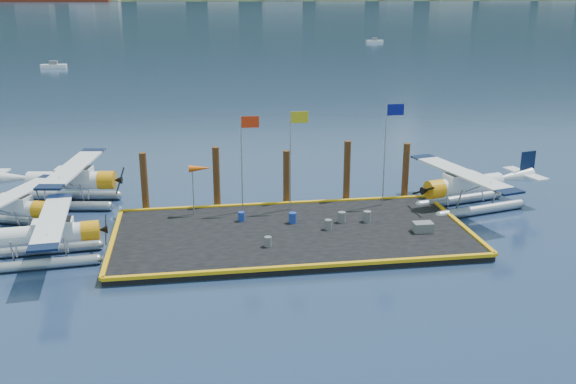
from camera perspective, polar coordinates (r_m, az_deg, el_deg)
name	(u,v)px	position (r m, az deg, el deg)	size (l,w,h in m)	color
ground	(292,237)	(36.93, 0.34, -4.06)	(4000.00, 4000.00, 0.00)	#192D4B
dock	(292,234)	(36.85, 0.34, -3.77)	(20.00, 10.00, 0.40)	black
dock_bumpers	(292,229)	(36.75, 0.34, -3.35)	(20.25, 10.25, 0.18)	#E3A30D
seaplane_a	(47,237)	(35.58, -20.64, -3.76)	(7.94, 8.76, 3.10)	#969BA4
seaplane_b	(9,210)	(40.91, -23.52, -1.44)	(7.89, 8.35, 3.02)	#969BA4
seaplane_c	(69,183)	(44.34, -18.90, 0.79)	(9.11, 10.01, 3.54)	#969BA4
seaplane_d	(466,188)	(42.64, 15.57, 0.38)	(8.94, 9.67, 3.43)	#969BA4
drum_0	(241,216)	(38.36, -4.17, -2.19)	(0.40, 0.40, 0.56)	#1B3698
drum_1	(328,225)	(36.99, 3.60, -2.91)	(0.41, 0.41, 0.58)	slate
drum_2	(342,217)	(38.17, 4.80, -2.24)	(0.45, 0.45, 0.64)	slate
drum_3	(268,242)	(34.52, -1.79, -4.43)	(0.39, 0.39, 0.55)	slate
drum_4	(367,216)	(38.42, 7.05, -2.17)	(0.46, 0.46, 0.65)	slate
drum_5	(293,218)	(37.94, 0.42, -2.30)	(0.45, 0.45, 0.63)	#1B3698
crate	(423,227)	(37.40, 11.90, -3.06)	(1.10, 0.73, 0.55)	slate
flagpole_red	(245,149)	(38.95, -3.87, 3.83)	(1.14, 0.08, 6.00)	#9899A0
flagpole_yellow	(294,145)	(39.27, 0.50, 4.16)	(1.14, 0.08, 6.20)	#9899A0
flagpole_blue	(388,139)	(40.59, 8.91, 4.64)	(1.14, 0.08, 6.50)	#9899A0
windsock	(200,169)	(39.12, -7.82, 2.00)	(1.40, 0.44, 3.12)	#9899A0
piling_0	(144,184)	(41.11, -12.64, 0.71)	(0.44, 0.44, 4.00)	#412312
piling_1	(217,179)	(40.98, -6.37, 1.13)	(0.44, 0.44, 4.20)	#412312
piling_2	(286,179)	(41.44, -0.14, 1.13)	(0.44, 0.44, 3.80)	#412312
piling_3	(347,173)	(42.12, 5.26, 1.69)	(0.44, 0.44, 4.30)	#412312
piling_4	(406,173)	(43.27, 10.40, 1.69)	(0.44, 0.44, 4.00)	#412312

